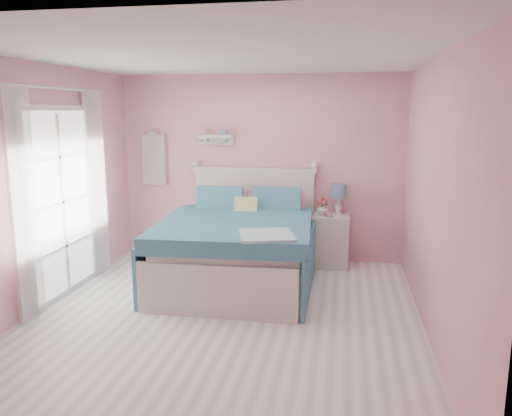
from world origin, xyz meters
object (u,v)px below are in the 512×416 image
(teacup, at_px, (329,214))
(nightstand, at_px, (330,240))
(vase, at_px, (322,209))
(table_lamp, at_px, (339,193))
(bed, at_px, (239,249))

(teacup, bearing_deg, nightstand, 77.31)
(nightstand, bearing_deg, vase, 179.67)
(nightstand, distance_m, teacup, 0.41)
(nightstand, xyz_separation_m, table_lamp, (0.09, 0.09, 0.64))
(vase, bearing_deg, teacup, -49.14)
(nightstand, height_order, teacup, teacup)
(vase, bearing_deg, table_lamp, 23.69)
(nightstand, relative_size, teacup, 7.68)
(nightstand, height_order, vase, vase)
(teacup, bearing_deg, bed, -144.52)
(table_lamp, bearing_deg, nightstand, -134.35)
(vase, xyz_separation_m, teacup, (0.09, -0.11, -0.04))
(bed, xyz_separation_m, vase, (0.97, 0.87, 0.36))
(nightstand, xyz_separation_m, vase, (-0.12, 0.00, 0.43))
(bed, distance_m, vase, 1.36)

